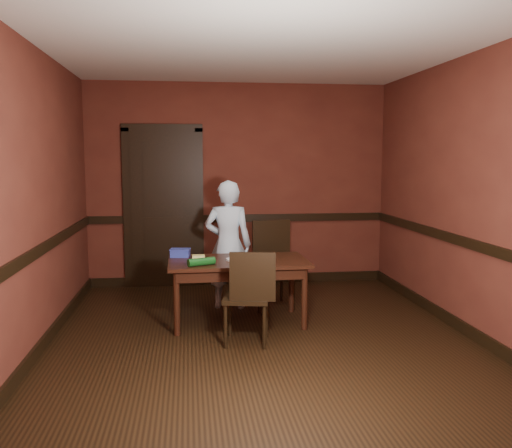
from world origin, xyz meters
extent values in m
cube|color=black|center=(0.00, 0.00, 0.00)|extent=(4.00, 4.50, 0.01)
cube|color=silver|center=(0.00, 0.00, 2.70)|extent=(4.00, 4.50, 0.01)
cube|color=#59251B|center=(0.00, 2.25, 1.35)|extent=(4.00, 0.02, 2.70)
cube|color=#59251B|center=(0.00, -2.25, 1.35)|extent=(4.00, 0.02, 2.70)
cube|color=#59251B|center=(-2.00, 0.00, 1.35)|extent=(0.02, 4.50, 2.70)
cube|color=#59251B|center=(2.00, 0.00, 1.35)|extent=(0.02, 4.50, 2.70)
cube|color=black|center=(0.00, 2.23, 0.90)|extent=(4.00, 0.03, 0.10)
cube|color=black|center=(-1.99, 0.00, 0.90)|extent=(0.03, 4.50, 0.10)
cube|color=black|center=(1.99, 0.00, 0.90)|extent=(0.03, 4.50, 0.10)
cube|color=black|center=(0.00, 2.23, 0.06)|extent=(4.00, 0.03, 0.12)
cube|color=black|center=(-1.99, 0.00, 0.06)|extent=(0.03, 4.50, 0.12)
cube|color=black|center=(1.99, 0.00, 0.06)|extent=(0.03, 4.50, 0.12)
cube|color=black|center=(-1.00, 2.21, 1.02)|extent=(0.85, 0.04, 2.05)
cube|color=black|center=(-1.48, 2.23, 1.02)|extent=(0.10, 0.06, 2.15)
cube|color=black|center=(-0.52, 2.23, 1.02)|extent=(0.10, 0.06, 2.15)
cube|color=black|center=(-1.00, 2.23, 2.10)|extent=(1.05, 0.06, 0.10)
cube|color=black|center=(-0.17, 0.45, 0.33)|extent=(1.43, 0.82, 0.67)
imported|color=silver|center=(-0.23, 1.05, 0.73)|extent=(0.58, 0.43, 1.46)
cylinder|color=silver|center=(-0.17, 0.44, 0.67)|extent=(0.25, 0.25, 0.01)
cube|color=#A57C50|center=(-0.17, 0.44, 0.69)|extent=(0.12, 0.11, 0.02)
ellipsoid|color=green|center=(-0.17, 0.44, 0.71)|extent=(0.11, 0.10, 0.02)
cylinder|color=red|center=(-0.19, 0.45, 0.73)|extent=(0.04, 0.04, 0.01)
cylinder|color=red|center=(-0.14, 0.43, 0.73)|extent=(0.04, 0.04, 0.01)
cylinder|color=#84AE67|center=(-0.20, 0.41, 0.73)|extent=(0.03, 0.03, 0.01)
cylinder|color=#84AE67|center=(-0.15, 0.46, 0.73)|extent=(0.03, 0.03, 0.01)
cylinder|color=#84AE67|center=(-0.17, 0.44, 0.73)|extent=(0.03, 0.03, 0.01)
cylinder|color=#527D35|center=(0.04, 0.28, 0.71)|extent=(0.07, 0.07, 0.08)
cylinder|color=silver|center=(0.04, 0.28, 0.75)|extent=(0.08, 0.08, 0.01)
cylinder|color=silver|center=(-0.58, 0.49, 0.67)|extent=(0.17, 0.17, 0.01)
cube|color=#E3E370|center=(-0.58, 0.49, 0.70)|extent=(0.13, 0.08, 0.04)
cube|color=#3344B4|center=(-0.77, 0.70, 0.71)|extent=(0.21, 0.16, 0.08)
cube|color=#3344B4|center=(-0.77, 0.70, 0.75)|extent=(0.23, 0.17, 0.01)
cylinder|color=#114A17|center=(-0.56, 0.20, 0.71)|extent=(0.28, 0.18, 0.08)
camera|label=1|loc=(-0.68, -5.02, 1.71)|focal=38.00mm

